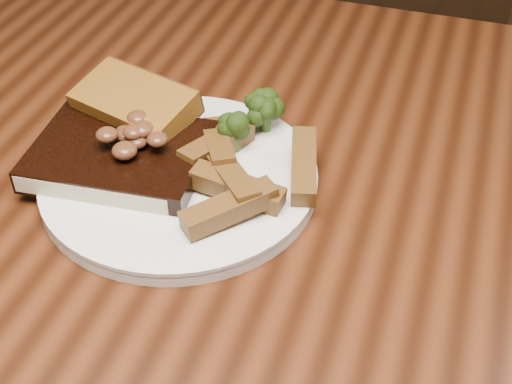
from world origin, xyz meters
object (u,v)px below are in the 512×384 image
chair_far (342,68)px  garlic_bread (137,120)px  plate (180,180)px  steak (120,156)px  potato_wedges (253,177)px  dining_table (249,273)px

chair_far → garlic_bread: bearing=67.6°
plate → steak: (-0.06, -0.00, 0.02)m
potato_wedges → chair_far: bearing=93.4°
potato_wedges → plate: bearing=-176.2°
steak → garlic_bread: 0.06m
dining_table → potato_wedges: bearing=86.2°
garlic_bread → plate: bearing=-21.8°
chair_far → plate: size_ratio=3.63×
garlic_bread → steak: bearing=-63.6°
dining_table → chair_far: size_ratio=1.65×
chair_far → potato_wedges: 0.66m
garlic_bread → potato_wedges: size_ratio=1.06×
chair_far → potato_wedges: size_ratio=8.48×
plate → garlic_bread: (-0.07, 0.05, 0.02)m
dining_table → plate: (-0.07, 0.01, 0.10)m
dining_table → chair_far: chair_far is taller
chair_far → plate: bearing=74.9°
steak → garlic_bread: bearing=95.1°
dining_table → potato_wedges: size_ratio=14.00×
chair_far → potato_wedges: bearing=81.6°
chair_far → plate: (-0.04, -0.62, 0.22)m
steak → potato_wedges: 0.13m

